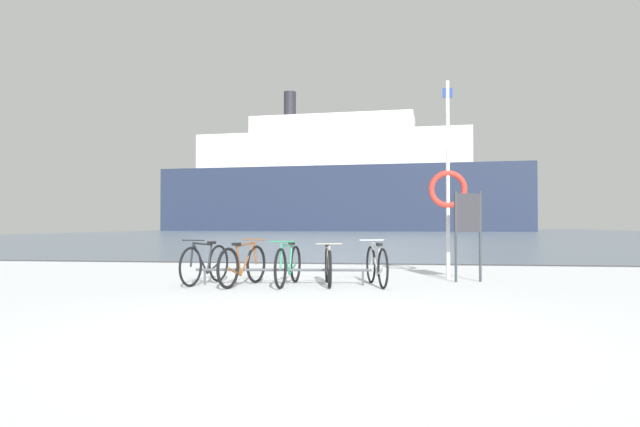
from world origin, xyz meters
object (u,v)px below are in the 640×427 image
Objects in this scene: bicycle_2 at (288,265)px; ferry_ship at (339,183)px; bicycle_3 at (328,266)px; rescue_post at (448,185)px; bicycle_1 at (243,265)px; info_sign at (468,221)px; bicycle_0 at (205,264)px; bicycle_4 at (377,265)px.

ferry_ship reaches higher than bicycle_2.
rescue_post is at bearing 34.86° from bicycle_3.
info_sign is at bearing 16.72° from bicycle_1.
bicycle_1 is 1.04× the size of bicycle_3.
bicycle_3 is 3.24m from rescue_post.
bicycle_0 is 3.19m from bicycle_4.
ferry_ship reaches higher than bicycle_1.
bicycle_2 is at bearing -84.94° from ferry_ship.
ferry_ship is at bearing 94.49° from bicycle_1.
ferry_ship is at bearing 97.44° from info_sign.
rescue_post reaches higher than bicycle_0.
ferry_ship is (-10.33, 80.79, 6.02)m from rescue_post.
bicycle_1 is 0.03× the size of ferry_ship.
rescue_post is at bearing 114.75° from info_sign.
bicycle_3 is at bearing -179.56° from bicycle_4.
bicycle_0 is 5.10m from info_sign.
ferry_ship is at bearing 93.96° from bicycle_0.
bicycle_3 is at bearing 13.80° from bicycle_2.
bicycle_2 reaches higher than bicycle_3.
rescue_post is at bearing 30.56° from bicycle_2.
info_sign is at bearing -82.56° from ferry_ship.
ferry_ship is (-10.65, 81.47, 6.78)m from info_sign.
info_sign reaches higher than bicycle_4.
bicycle_4 is 0.92× the size of info_sign.
rescue_post is (-0.31, 0.68, 0.76)m from info_sign.
bicycle_1 is 4.41m from info_sign.
bicycle_0 reaches higher than bicycle_1.
bicycle_1 is at bearing -169.90° from bicycle_2.
bicycle_0 reaches higher than bicycle_4.
bicycle_3 is 0.93× the size of info_sign.
rescue_post reaches higher than bicycle_4.
bicycle_1 is 2.43m from bicycle_4.
bicycle_0 is 1.02× the size of bicycle_4.
bicycle_1 reaches higher than bicycle_3.
bicycle_3 is (0.71, 0.17, -0.02)m from bicycle_2.
bicycle_2 is 0.43× the size of rescue_post.
bicycle_0 is at bearing -159.28° from rescue_post.
bicycle_4 reaches higher than bicycle_2.
ferry_ship is (-6.50, 82.72, 7.58)m from bicycle_1.
bicycle_0 is at bearing -86.04° from ferry_ship.
bicycle_2 is at bearing -161.73° from info_sign.
bicycle_4 is 0.40× the size of rescue_post.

